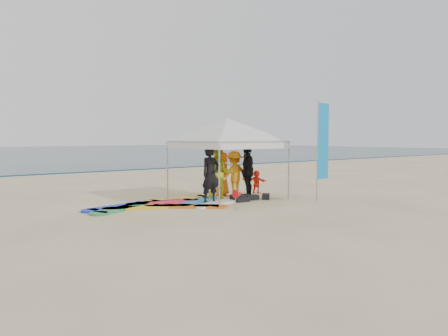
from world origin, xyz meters
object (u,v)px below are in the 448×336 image
(person_black_a, at_px, (211,175))
(person_orange_b, at_px, (222,174))
(person_black_b, at_px, (248,171))
(person_seated, at_px, (257,182))
(person_orange_a, at_px, (234,174))
(surfboard_spread, at_px, (168,204))
(feather_flag, at_px, (322,142))
(person_yellow, at_px, (220,173))
(marker_pennant, at_px, (239,194))
(canopy_tent, at_px, (227,119))

(person_black_a, relative_size, person_orange_b, 1.16)
(person_black_b, bearing_deg, person_seated, -178.34)
(person_black_a, bearing_deg, person_orange_a, 21.42)
(person_orange_b, relative_size, surfboard_spread, 0.32)
(person_black_a, height_order, person_orange_b, person_black_a)
(feather_flag, bearing_deg, person_yellow, 135.33)
(person_orange_a, bearing_deg, marker_pennant, 55.33)
(surfboard_spread, bearing_deg, person_orange_b, 15.26)
(person_orange_a, height_order, person_seated, person_orange_a)
(canopy_tent, bearing_deg, surfboard_spread, 179.47)
(person_black_b, xyz_separation_m, surfboard_spread, (-3.28, 0.22, -0.93))
(person_yellow, distance_m, marker_pennant, 2.20)
(marker_pennant, height_order, surfboard_spread, marker_pennant)
(surfboard_spread, bearing_deg, person_black_a, -23.57)
(person_orange_a, distance_m, surfboard_spread, 3.05)
(person_orange_b, bearing_deg, surfboard_spread, -19.07)
(person_black_b, xyz_separation_m, person_seated, (1.08, 0.69, -0.50))
(person_orange_b, relative_size, canopy_tent, 0.38)
(person_orange_a, distance_m, person_black_b, 0.51)
(person_orange_b, relative_size, feather_flag, 0.48)
(person_orange_a, xyz_separation_m, feather_flag, (1.63, -2.76, 1.19))
(person_black_b, bearing_deg, feather_flag, 87.16)
(person_seated, xyz_separation_m, feather_flag, (0.20, -3.10, 1.58))
(person_seated, bearing_deg, feather_flag, 169.57)
(canopy_tent, xyz_separation_m, marker_pennant, (-1.24, -2.11, -2.40))
(marker_pennant, bearing_deg, feather_flag, -8.48)
(person_yellow, height_order, feather_flag, feather_flag)
(person_orange_b, bearing_deg, canopy_tent, 28.56)
(marker_pennant, distance_m, surfboard_spread, 2.51)
(surfboard_spread, bearing_deg, canopy_tent, -0.53)
(person_black_a, xyz_separation_m, person_yellow, (0.72, 0.44, -0.01))
(person_yellow, bearing_deg, feather_flag, -17.33)
(person_seated, height_order, feather_flag, feather_flag)
(canopy_tent, height_order, marker_pennant, canopy_tent)
(person_black_a, height_order, person_orange_a, person_black_a)
(person_black_a, xyz_separation_m, person_orange_b, (1.56, 1.36, -0.13))
(feather_flag, bearing_deg, marker_pennant, 171.52)
(person_seated, bearing_deg, person_orange_a, 89.16)
(person_black_b, distance_m, person_seated, 1.38)
(feather_flag, xyz_separation_m, marker_pennant, (-3.33, 0.50, -1.55))
(person_orange_b, height_order, feather_flag, feather_flag)
(feather_flag, bearing_deg, person_orange_a, 120.51)
(marker_pennant, relative_size, surfboard_spread, 0.12)
(person_yellow, xyz_separation_m, person_orange_a, (0.90, 0.27, -0.10))
(feather_flag, bearing_deg, canopy_tent, 128.71)
(surfboard_spread, bearing_deg, marker_pennant, -60.13)
(person_black_a, height_order, person_seated, person_black_a)
(person_orange_b, height_order, canopy_tent, canopy_tent)
(feather_flag, bearing_deg, surfboard_spread, 150.00)
(person_yellow, relative_size, person_orange_a, 1.11)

